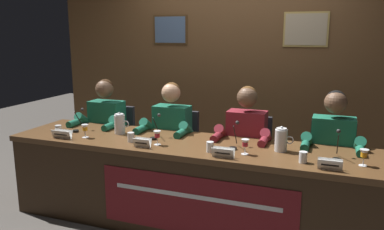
{
  "coord_description": "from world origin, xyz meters",
  "views": [
    {
      "loc": [
        1.14,
        -3.04,
        1.7
      ],
      "look_at": [
        0.0,
        0.0,
        1.01
      ],
      "focal_mm": 36.2,
      "sensor_mm": 36.0,
      "label": 1
    }
  ],
  "objects_px": {
    "water_cup_far_left": "(58,130)",
    "nameplate_center_right": "(223,153)",
    "juice_glass_far_left": "(85,128)",
    "panelist_far_left": "(103,128)",
    "water_pitcher_right_side": "(281,140)",
    "panelist_far_right": "(332,150)",
    "microphone_center_left": "(155,130)",
    "microphone_far_left": "(78,124)",
    "chair_center_left": "(177,155)",
    "juice_glass_center_right": "(245,144)",
    "microphone_center_right": "(234,139)",
    "juice_glass_center_left": "(157,135)",
    "microphone_far_right": "(337,150)",
    "water_cup_center_left": "(131,138)",
    "chair_far_right": "(330,173)",
    "nameplate_far_left": "(62,134)",
    "panelist_center_left": "(169,134)",
    "juice_glass_far_right": "(364,154)",
    "chair_far_left": "(114,148)",
    "nameplate_center_left": "(142,143)",
    "panelist_center_right": "(244,142)",
    "water_cup_far_right": "(303,158)",
    "chair_center_right": "(248,163)",
    "conference_table": "(188,173)",
    "water_cup_center_right": "(210,147)",
    "nameplate_far_right": "(330,164)"
  },
  "relations": [
    {
      "from": "chair_far_left",
      "to": "water_cup_center_left",
      "type": "distance_m",
      "value": 1.03
    },
    {
      "from": "chair_far_left",
      "to": "microphone_far_left",
      "type": "distance_m",
      "value": 0.7
    },
    {
      "from": "panelist_center_left",
      "to": "microphone_far_right",
      "type": "xyz_separation_m",
      "value": [
        1.57,
        -0.39,
        0.12
      ]
    },
    {
      "from": "chair_far_left",
      "to": "microphone_center_left",
      "type": "relative_size",
      "value": 4.14
    },
    {
      "from": "juice_glass_far_left",
      "to": "juice_glass_center_right",
      "type": "xyz_separation_m",
      "value": [
        1.48,
        0.02,
        0.0
      ]
    },
    {
      "from": "water_cup_far_left",
      "to": "panelist_far_right",
      "type": "xyz_separation_m",
      "value": [
        2.45,
        0.52,
        -0.09
      ]
    },
    {
      "from": "microphone_center_left",
      "to": "microphone_far_right",
      "type": "bearing_deg",
      "value": -1.81
    },
    {
      "from": "nameplate_far_left",
      "to": "panelist_far_right",
      "type": "relative_size",
      "value": 0.16
    },
    {
      "from": "juice_glass_center_right",
      "to": "microphone_center_right",
      "type": "xyz_separation_m",
      "value": [
        -0.12,
        0.14,
        -0.01
      ]
    },
    {
      "from": "nameplate_far_left",
      "to": "panelist_center_left",
      "type": "distance_m",
      "value": 1.01
    },
    {
      "from": "panelist_far_right",
      "to": "microphone_center_left",
      "type": "bearing_deg",
      "value": -167.25
    },
    {
      "from": "chair_center_left",
      "to": "nameplate_center_left",
      "type": "xyz_separation_m",
      "value": [
        0.04,
        -0.83,
        0.37
      ]
    },
    {
      "from": "microphone_far_left",
      "to": "chair_center_left",
      "type": "xyz_separation_m",
      "value": [
        0.81,
        0.57,
        -0.4
      ]
    },
    {
      "from": "microphone_far_left",
      "to": "water_cup_far_right",
      "type": "bearing_deg",
      "value": -5.29
    },
    {
      "from": "microphone_far_right",
      "to": "nameplate_center_left",
      "type": "bearing_deg",
      "value": -171.02
    },
    {
      "from": "panelist_far_right",
      "to": "microphone_far_right",
      "type": "height_order",
      "value": "panelist_far_right"
    },
    {
      "from": "nameplate_far_right",
      "to": "juice_glass_far_right",
      "type": "distance_m",
      "value": 0.29
    },
    {
      "from": "microphone_far_right",
      "to": "microphone_center_right",
      "type": "bearing_deg",
      "value": 179.52
    },
    {
      "from": "conference_table",
      "to": "panelist_far_left",
      "type": "distance_m",
      "value": 1.26
    },
    {
      "from": "water_cup_far_right",
      "to": "juice_glass_center_right",
      "type": "bearing_deg",
      "value": 174.16
    },
    {
      "from": "juice_glass_far_left",
      "to": "water_cup_far_left",
      "type": "relative_size",
      "value": 1.46
    },
    {
      "from": "water_cup_far_right",
      "to": "nameplate_far_left",
      "type": "bearing_deg",
      "value": -177.94
    },
    {
      "from": "juice_glass_far_right",
      "to": "water_pitcher_right_side",
      "type": "relative_size",
      "value": 0.59
    },
    {
      "from": "nameplate_center_right",
      "to": "juice_glass_center_left",
      "type": "bearing_deg",
      "value": 167.81
    },
    {
      "from": "panelist_far_left",
      "to": "chair_center_right",
      "type": "height_order",
      "value": "panelist_far_left"
    },
    {
      "from": "water_cup_far_left",
      "to": "nameplate_center_right",
      "type": "relative_size",
      "value": 0.49
    },
    {
      "from": "microphone_center_right",
      "to": "juice_glass_far_right",
      "type": "xyz_separation_m",
      "value": [
        0.98,
        -0.1,
        0.01
      ]
    },
    {
      "from": "water_pitcher_right_side",
      "to": "juice_glass_center_right",
      "type": "bearing_deg",
      "value": -143.55
    },
    {
      "from": "microphone_center_right",
      "to": "microphone_center_left",
      "type": "bearing_deg",
      "value": 176.78
    },
    {
      "from": "microphone_center_left",
      "to": "water_pitcher_right_side",
      "type": "height_order",
      "value": "microphone_center_left"
    },
    {
      "from": "panelist_center_right",
      "to": "microphone_far_right",
      "type": "relative_size",
      "value": 5.66
    },
    {
      "from": "panelist_far_left",
      "to": "water_pitcher_right_side",
      "type": "relative_size",
      "value": 5.82
    },
    {
      "from": "water_cup_far_left",
      "to": "microphone_far_right",
      "type": "distance_m",
      "value": 2.49
    },
    {
      "from": "juice_glass_center_left",
      "to": "chair_center_left",
      "type": "bearing_deg",
      "value": 99.85
    },
    {
      "from": "conference_table",
      "to": "juice_glass_center_left",
      "type": "relative_size",
      "value": 27.16
    },
    {
      "from": "panelist_far_right",
      "to": "water_cup_center_right",
      "type": "bearing_deg",
      "value": -148.91
    },
    {
      "from": "microphone_center_left",
      "to": "nameplate_far_left",
      "type": "bearing_deg",
      "value": -159.38
    },
    {
      "from": "nameplate_center_right",
      "to": "microphone_center_left",
      "type": "bearing_deg",
      "value": 156.54
    },
    {
      "from": "water_cup_center_right",
      "to": "nameplate_far_right",
      "type": "xyz_separation_m",
      "value": [
        0.92,
        -0.1,
        0.0
      ]
    },
    {
      "from": "panelist_far_left",
      "to": "microphone_center_left",
      "type": "xyz_separation_m",
      "value": [
        0.79,
        -0.34,
        0.12
      ]
    },
    {
      "from": "conference_table",
      "to": "nameplate_center_left",
      "type": "xyz_separation_m",
      "value": [
        -0.35,
        -0.16,
        0.28
      ]
    },
    {
      "from": "juice_glass_center_left",
      "to": "panelist_center_right",
      "type": "distance_m",
      "value": 0.84
    },
    {
      "from": "nameplate_center_left",
      "to": "microphone_center_right",
      "type": "height_order",
      "value": "microphone_center_right"
    },
    {
      "from": "nameplate_far_left",
      "to": "nameplate_center_right",
      "type": "relative_size",
      "value": 1.14
    },
    {
      "from": "juice_glass_far_right",
      "to": "chair_far_left",
      "type": "bearing_deg",
      "value": 164.81
    },
    {
      "from": "water_cup_center_left",
      "to": "water_cup_far_right",
      "type": "bearing_deg",
      "value": -1.73
    },
    {
      "from": "chair_far_right",
      "to": "juice_glass_center_left",
      "type": "bearing_deg",
      "value": -152.77
    },
    {
      "from": "water_cup_center_left",
      "to": "microphone_center_left",
      "type": "relative_size",
      "value": 0.39
    },
    {
      "from": "microphone_far_left",
      "to": "chair_far_left",
      "type": "bearing_deg",
      "value": 86.07
    },
    {
      "from": "microphone_far_left",
      "to": "water_cup_center_left",
      "type": "xyz_separation_m",
      "value": [
        0.67,
        -0.15,
        -0.04
      ]
    }
  ]
}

